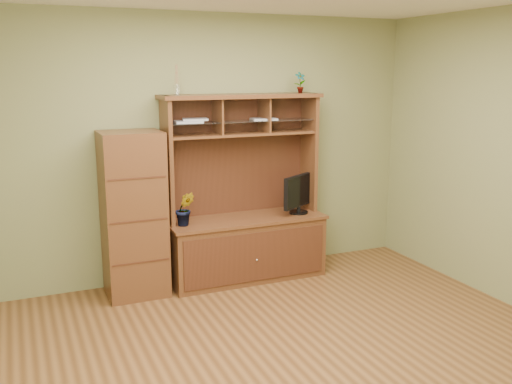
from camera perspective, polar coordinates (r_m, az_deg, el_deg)
room at (r=4.10m, az=4.48°, el=1.01°), size 4.54×4.04×2.74m
media_hutch at (r=5.93m, az=-1.13°, el=-3.69°), size 1.66×0.61×1.90m
monitor at (r=6.01m, az=4.31°, el=-0.12°), size 0.46×0.31×0.41m
orchid_plant at (r=5.57m, az=-7.12°, el=-1.68°), size 0.22×0.19×0.34m
top_plant at (r=6.05m, az=4.43°, el=10.88°), size 0.12×0.08×0.22m
reed_diffuser at (r=5.56m, az=-7.92°, el=10.73°), size 0.06×0.06×0.29m
magazines at (r=5.70m, az=-4.04°, el=7.19°), size 1.08×0.24×0.04m
side_cabinet at (r=5.54m, az=-12.15°, el=-2.21°), size 0.57×0.51×1.58m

